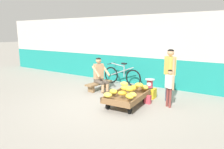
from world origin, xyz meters
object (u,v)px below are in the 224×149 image
bicycle_near_left (122,76)px  shopping_bag (148,99)px  low_bench (99,84)px  customer_child (169,84)px  customer_adult (170,70)px  banana_cart (127,97)px  plastic_crate (149,93)px  vendor_seated (100,74)px  weighing_scale (150,84)px

bicycle_near_left → shopping_bag: (1.76, -1.50, -0.23)m
low_bench → customer_child: bearing=-7.2°
shopping_bag → customer_adult: bearing=49.8°
banana_cart → bicycle_near_left: (-1.36, 1.98, 0.11)m
bicycle_near_left → shopping_bag: size_ratio=6.92×
customer_child → low_bench: bearing=172.8°
low_bench → bicycle_near_left: size_ratio=0.68×
low_bench → plastic_crate: 1.86m
customer_child → shopping_bag: 0.78m
banana_cart → vendor_seated: bearing=151.9°
vendor_seated → plastic_crate: (1.78, 0.17, -0.42)m
customer_child → shopping_bag: customer_child is taller
vendor_seated → banana_cart: bearing=-28.1°
banana_cart → low_bench: (-1.63, 0.86, -0.04)m
customer_child → vendor_seated: bearing=173.3°
low_bench → weighing_scale: bearing=4.2°
customer_adult → customer_child: (0.16, -0.45, -0.31)m
banana_cart → customer_adult: size_ratio=0.98×
plastic_crate → customer_child: 1.02m
vendor_seated → weighing_scale: vendor_seated is taller
vendor_seated → customer_adult: bearing=3.7°
banana_cart → weighing_scale: bearing=77.2°
vendor_seated → customer_adult: size_ratio=0.75×
vendor_seated → plastic_crate: size_ratio=3.17×
weighing_scale → customer_adult: size_ratio=0.20×
plastic_crate → weighing_scale: weighing_scale is taller
plastic_crate → customer_adult: (0.60, -0.02, 0.80)m
banana_cart → bicycle_near_left: 2.40m
customer_child → banana_cart: bearing=-151.8°
bicycle_near_left → customer_child: customer_child is taller
weighing_scale → bicycle_near_left: (-1.59, 0.98, -0.10)m
low_bench → vendor_seated: vendor_seated is taller
banana_cart → shopping_bag: banana_cart is taller
vendor_seated → bicycle_near_left: 1.18m
weighing_scale → customer_adult: (0.60, -0.02, 0.50)m
customer_adult → customer_child: 0.57m
banana_cart → low_bench: banana_cart is taller
low_bench → shopping_bag: 2.07m
banana_cart → vendor_seated: 1.79m
low_bench → shopping_bag: size_ratio=4.68×
vendor_seated → plastic_crate: bearing=5.5°
shopping_bag → bicycle_near_left: bearing=139.6°
low_bench → plastic_crate: plastic_crate is taller
customer_adult → shopping_bag: bearing=-130.2°
bicycle_near_left → customer_child: size_ratio=1.61×
vendor_seated → customer_child: size_ratio=1.11×
banana_cart → vendor_seated: vendor_seated is taller
plastic_crate → shopping_bag: bearing=-71.5°
plastic_crate → weighing_scale: size_ratio=1.20×
bicycle_near_left → low_bench: bearing=-103.5°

